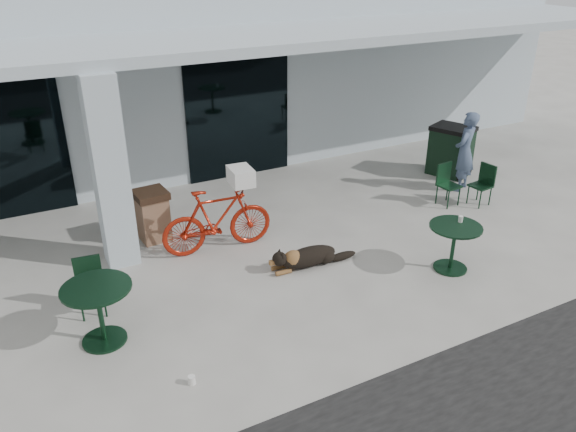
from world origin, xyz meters
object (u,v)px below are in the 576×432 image
dog (309,256)px  person (465,152)px  cafe_table_far (453,248)px  cafe_chair_far_a (449,185)px  cafe_chair_near (91,288)px  cafe_table_near (101,315)px  bicycle (217,220)px  trash_receptacle (153,215)px  cafe_chair_far_b (481,185)px  wheeled_bin (451,150)px

dog → person: (4.49, 1.29, 0.66)m
cafe_table_far → cafe_chair_far_a: size_ratio=0.98×
cafe_chair_near → cafe_chair_far_a: 7.08m
person → cafe_chair_far_a: bearing=2.9°
cafe_table_near → person: size_ratio=0.53×
cafe_table_far → bicycle: bearing=142.9°
trash_receptacle → cafe_chair_far_b: bearing=-14.3°
bicycle → wheeled_bin: size_ratio=1.70×
cafe_table_far → person: (2.49, 2.44, 0.46)m
dog → trash_receptacle: size_ratio=1.22×
cafe_table_far → cafe_chair_far_b: (2.26, 1.67, 0.03)m
cafe_chair_far_a → wheeled_bin: (1.20, 1.30, 0.14)m
person → bicycle: bearing=-27.5°
cafe_table_far → person: person is taller
dog → wheeled_bin: 5.33m
person → dog: bearing=-12.4°
cafe_chair_near → trash_receptacle: 2.29m
trash_receptacle → cafe_table_far: bearing=-39.3°
cafe_table_near → cafe_chair_near: cafe_table_near is taller
cafe_chair_near → cafe_table_far: (5.37, -1.44, -0.03)m
cafe_table_far → cafe_chair_far_b: cafe_chair_far_b is taller
cafe_table_far → cafe_chair_near: bearing=165.0°
dog → trash_receptacle: bearing=135.8°
dog → cafe_chair_near: bearing=177.7°
cafe_chair_near → cafe_table_far: bearing=-8.2°
cafe_table_near → trash_receptacle: 2.89m
bicycle → cafe_chair_far_a: bicycle is taller
wheeled_bin → bicycle: bearing=165.6°
dog → cafe_chair_near: size_ratio=1.35×
cafe_chair_far_b → trash_receptacle: 6.43m
wheeled_bin → person: bearing=-139.1°
cafe_table_near → person: bearing=12.3°
dog → cafe_chair_far_a: cafe_chair_far_a is taller
cafe_chair_far_b → trash_receptacle: trash_receptacle is taller
cafe_chair_near → trash_receptacle: bearing=59.3°
trash_receptacle → bicycle: bearing=-46.0°
bicycle → cafe_table_near: (-2.26, -1.63, -0.15)m
cafe_table_near → wheeled_bin: wheeled_bin is taller
cafe_chair_near → cafe_chair_far_a: (7.06, 0.51, 0.00)m
cafe_table_near → cafe_chair_far_b: size_ratio=1.08×
cafe_chair_far_b → cafe_chair_far_a: bearing=-122.7°
bicycle → cafe_chair_far_a: size_ratio=2.26×
person → wheeled_bin: (0.40, 0.81, -0.29)m
cafe_chair_far_a → cafe_table_far: bearing=-136.1°
cafe_chair_near → cafe_chair_far_a: cafe_chair_far_a is taller
cafe_chair_far_a → cafe_chair_far_b: 0.64m
cafe_table_near → cafe_chair_far_a: 7.16m
wheeled_bin → cafe_table_far: bearing=-154.5°
person → wheeled_bin: bearing=-144.6°
cafe_table_near → cafe_table_far: size_ratio=1.09×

